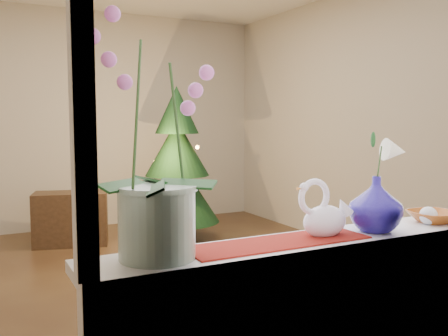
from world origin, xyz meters
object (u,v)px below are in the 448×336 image
Objects in this scene: swan at (325,209)px; amber_dish at (434,217)px; orchid_pot at (156,137)px; side_table at (71,219)px; xmas_tree at (177,163)px; blue_vase at (376,200)px; paperweight at (428,216)px.

swan is 1.44× the size of amber_dish.
orchid_pot is 4.16m from side_table.
xmas_tree reaches higher than orchid_pot.
orchid_pot is 3.08× the size of blue_vase.
blue_vase is 0.30m from paperweight.
xmas_tree is at bearing 85.02° from amber_dish.
side_table is (-0.46, 4.04, -0.76)m from blue_vase.
side_table is (-0.22, 4.02, -0.74)m from swan.
side_table is (-0.75, 4.05, -0.67)m from paperweight.
swan is 4.09m from side_table.
orchid_pot is 0.72m from swan.
amber_dish is at bearing 1.79° from blue_vase.
paperweight is (1.19, -0.04, -0.35)m from orchid_pot.
paperweight is 0.10× the size of side_table.
paperweight reaches higher than side_table.
blue_vase is 3.82m from xmas_tree.
side_table is (0.44, 4.01, -1.02)m from orchid_pot.
blue_vase is (0.90, -0.03, -0.26)m from orchid_pot.
paperweight is at bearing -95.81° from xmas_tree.
amber_dish is (0.58, -0.01, -0.08)m from swan.
orchid_pot is at bearing -112.87° from xmas_tree.
paperweight is 0.06m from amber_dish.
blue_vase is 0.15× the size of xmas_tree.
blue_vase is at bearing -67.70° from side_table.
orchid_pot is 0.45× the size of xmas_tree.
swan reaches higher than amber_dish.
blue_vase is 0.33× the size of side_table.
swan is at bearing 176.49° from paperweight.
swan is 0.24m from blue_vase.
amber_dish reaches higher than side_table.
blue_vase is at bearing -100.15° from xmas_tree.
orchid_pot is at bearing -156.17° from swan.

